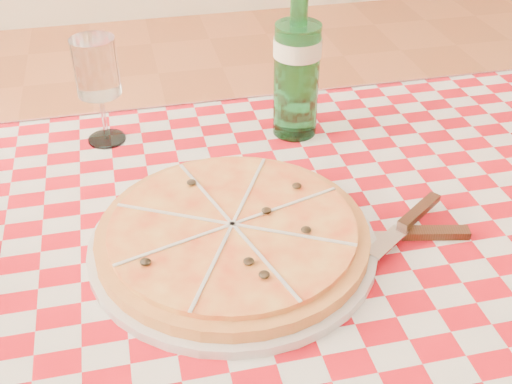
% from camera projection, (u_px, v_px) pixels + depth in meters
% --- Properties ---
extents(dining_table, '(1.20, 0.80, 0.75)m').
position_uv_depth(dining_table, '(279.00, 305.00, 0.91)').
color(dining_table, brown).
rests_on(dining_table, ground).
extents(tablecloth, '(1.30, 0.90, 0.01)m').
position_uv_depth(tablecloth, '(281.00, 254.00, 0.86)').
color(tablecloth, maroon).
rests_on(tablecloth, dining_table).
extents(pizza_plate, '(0.48, 0.48, 0.05)m').
position_uv_depth(pizza_plate, '(233.00, 233.00, 0.85)').
color(pizza_plate, '#BD803F').
rests_on(pizza_plate, tablecloth).
extents(water_bottle, '(0.08, 0.08, 0.28)m').
position_uv_depth(water_bottle, '(297.00, 56.00, 1.03)').
color(water_bottle, '#19652C').
rests_on(water_bottle, tablecloth).
extents(wine_glass, '(0.09, 0.09, 0.18)m').
position_uv_depth(wine_glass, '(100.00, 92.00, 1.04)').
color(wine_glass, silver).
rests_on(wine_glass, tablecloth).
extents(cutlery, '(0.28, 0.25, 0.03)m').
position_uv_depth(cutlery, '(401.00, 230.00, 0.87)').
color(cutlery, silver).
rests_on(cutlery, tablecloth).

